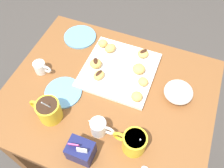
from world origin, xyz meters
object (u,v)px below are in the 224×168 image
dining_table (109,111)px  beignet_6 (110,48)px  beignet_0 (99,75)px  beignet_4 (143,82)px  sugar_caddy (81,151)px  saucer_sky_left (63,92)px  saucer_sky_right (80,37)px  beignet_5 (96,64)px  coffee_mug_yellow_left (134,142)px  beignet_7 (137,97)px  pastry_plate_square (120,70)px  beignet_2 (103,43)px  cream_pitcher_white (99,127)px  coffee_mug_yellow_right (48,110)px  ice_cream_bowl (179,91)px  chocolate_sauce_pitcher (40,66)px  beignet_1 (143,54)px  beignet_3 (139,69)px

dining_table → beignet_6: beignet_6 is taller
beignet_0 → beignet_4: 0.19m
sugar_caddy → saucer_sky_left: sugar_caddy is taller
saucer_sky_right → beignet_5: size_ratio=2.94×
dining_table → coffee_mug_yellow_left: (-0.17, 0.18, 0.21)m
sugar_caddy → beignet_7: (-0.11, -0.29, -0.01)m
pastry_plate_square → beignet_2: 0.16m
saucer_sky_right → beignet_7: (-0.38, 0.24, 0.03)m
cream_pitcher_white → beignet_4: (-0.09, -0.26, -0.01)m
beignet_4 → pastry_plate_square: bearing=-17.4°
sugar_caddy → beignet_0: (0.07, -0.33, -0.01)m
sugar_caddy → beignet_0: sugar_caddy is taller
coffee_mug_yellow_right → saucer_sky_left: bearing=-87.3°
coffee_mug_yellow_right → sugar_caddy: coffee_mug_yellow_right is taller
sugar_caddy → beignet_6: bearing=-80.2°
coffee_mug_yellow_right → beignet_6: (-0.10, -0.40, -0.02)m
ice_cream_bowl → beignet_5: 0.37m
coffee_mug_yellow_right → sugar_caddy: 0.20m
beignet_2 → saucer_sky_left: bearing=79.2°
chocolate_sauce_pitcher → beignet_7: chocolate_sauce_pitcher is taller
sugar_caddy → saucer_sky_left: (0.19, -0.21, -0.04)m
dining_table → coffee_mug_yellow_right: bearing=46.0°
beignet_0 → beignet_1: size_ratio=1.06×
dining_table → beignet_4: size_ratio=19.20×
cream_pitcher_white → sugar_caddy: (0.02, 0.11, 0.00)m
saucer_sky_right → beignet_2: (-0.13, 0.02, 0.03)m
beignet_0 → saucer_sky_right: bearing=-46.6°
beignet_4 → beignet_5: size_ratio=0.84×
saucer_sky_left → beignet_2: bearing=-100.8°
pastry_plate_square → beignet_3: size_ratio=5.59×
beignet_6 → beignet_7: 0.28m
ice_cream_bowl → beignet_1: (0.20, -0.15, -0.01)m
beignet_3 → chocolate_sauce_pitcher: bearing=19.5°
beignet_7 → cream_pitcher_white: bearing=63.9°
beignet_5 → saucer_sky_right: bearing=-44.3°
coffee_mug_yellow_left → beignet_6: size_ratio=2.48×
coffee_mug_yellow_left → saucer_sky_right: size_ratio=0.86×
cream_pitcher_white → beignet_0: cream_pitcher_white is taller
dining_table → beignet_6: 0.30m
beignet_1 → beignet_4: size_ratio=1.13×
cream_pitcher_white → ice_cream_bowl: bearing=-132.4°
dining_table → chocolate_sauce_pitcher: chocolate_sauce_pitcher is taller
beignet_3 → beignet_5: 0.19m
cream_pitcher_white → ice_cream_bowl: (-0.24, -0.26, -0.00)m
cream_pitcher_white → beignet_7: 0.20m
beignet_2 → beignet_3: bearing=158.0°
pastry_plate_square → beignet_4: beignet_4 is taller
coffee_mug_yellow_right → beignet_1: bearing=-120.4°
ice_cream_bowl → saucer_sky_right: (0.53, -0.16, -0.03)m
beignet_3 → beignet_7: bearing=104.6°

